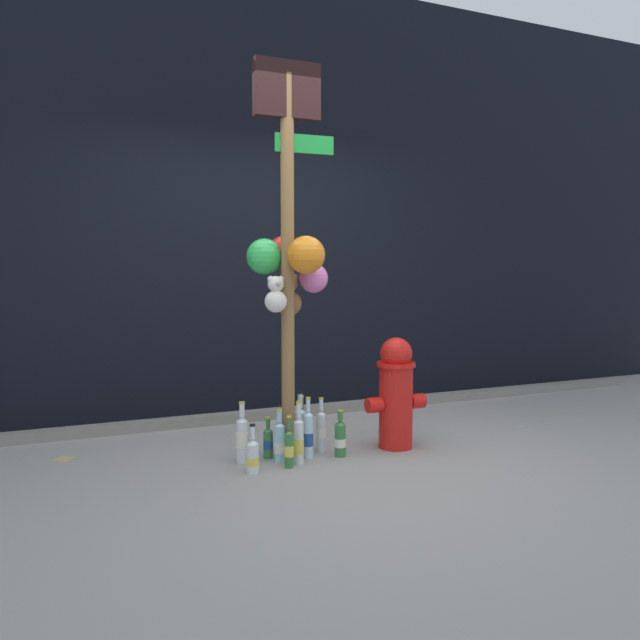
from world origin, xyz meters
The scene contains 19 objects.
ground_plane centered at (0.00, 0.00, 0.00)m, with size 14.00×14.00×0.00m, color gray.
building_wall centered at (0.00, 1.85, 1.94)m, with size 10.00×0.20×3.87m.
curb_strip centered at (0.00, 1.34, 0.04)m, with size 8.00×0.12×0.08m, color slate.
memorial_post centered at (-0.23, 0.23, 1.44)m, with size 0.57×0.49×2.59m.
fire_hydrant centered at (0.55, 0.16, 0.40)m, with size 0.45×0.27×0.79m.
bottle_0 centered at (-0.04, 0.48, 0.14)m, with size 0.06×0.06×0.36m.
bottle_1 centered at (0.09, 0.12, 0.13)m, with size 0.08×0.08×0.32m.
bottle_2 centered at (-0.33, 0.16, 0.14)m, with size 0.07×0.07×0.35m.
bottle_3 centered at (-0.12, 0.17, 0.16)m, with size 0.07×0.07×0.41m.
bottle_4 centered at (-0.31, 0.03, 0.13)m, with size 0.06×0.06×0.33m.
bottle_5 centered at (-0.55, 0.01, 0.11)m, with size 0.08×0.08×0.31m.
bottle_6 centered at (-0.24, 0.38, 0.14)m, with size 0.06×0.06×0.33m.
bottle_7 centered at (-0.14, 0.27, 0.17)m, with size 0.08×0.08×0.43m.
bottle_8 centered at (-0.55, 0.24, 0.16)m, with size 0.08×0.08×0.40m.
bottle_9 centered at (-0.22, 0.07, 0.15)m, with size 0.07×0.07×0.41m.
bottle_10 centered at (0.02, 0.27, 0.15)m, with size 0.07×0.07×0.38m.
bottle_11 centered at (-0.37, 0.27, 0.11)m, with size 0.07×0.07×0.28m.
litter_0 centered at (-1.63, 0.79, 0.00)m, with size 0.12×0.12×0.01m, color tan.
litter_1 centered at (1.77, 0.28, 0.00)m, with size 0.06×0.05×0.01m, color #8C99B2.
Camera 1 is at (-1.70, -3.67, 1.25)m, focal length 35.44 mm.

